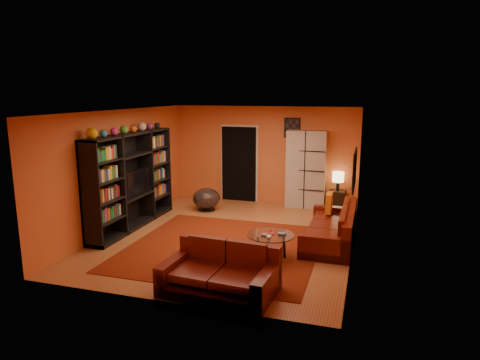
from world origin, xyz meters
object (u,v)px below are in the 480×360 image
(entertainment_unit, at_px, (132,181))
(tv, at_px, (132,183))
(bowl_chair, at_px, (206,198))
(storage_cabinet, at_px, (306,169))
(side_table, at_px, (337,200))
(sofa, at_px, (335,229))
(coffee_table, at_px, (271,237))
(loveseat, at_px, (222,273))
(table_lamp, at_px, (338,177))

(entertainment_unit, distance_m, tv, 0.08)
(bowl_chair, bearing_deg, storage_cabinet, 24.57)
(storage_cabinet, relative_size, bowl_chair, 2.86)
(tv, bearing_deg, storage_cabinet, -49.91)
(tv, height_order, storage_cabinet, storage_cabinet)
(side_table, bearing_deg, sofa, -86.77)
(entertainment_unit, relative_size, tv, 2.98)
(entertainment_unit, bearing_deg, tv, -45.95)
(sofa, bearing_deg, coffee_table, -132.35)
(entertainment_unit, xyz_separation_m, tv, (0.05, -0.05, -0.04))
(tv, xyz_separation_m, loveseat, (2.90, -2.36, -0.73))
(tv, xyz_separation_m, coffee_table, (3.31, -0.85, -0.62))
(table_lamp, bearing_deg, storage_cabinet, 176.57)
(bowl_chair, xyz_separation_m, side_table, (3.19, 1.03, -0.06))
(tv, relative_size, table_lamp, 2.08)
(coffee_table, relative_size, table_lamp, 1.78)
(entertainment_unit, relative_size, sofa, 1.31)
(loveseat, xyz_separation_m, table_lamp, (1.32, 5.16, 0.56))
(bowl_chair, bearing_deg, sofa, -24.06)
(loveseat, xyz_separation_m, coffee_table, (0.41, 1.51, 0.11))
(tv, relative_size, storage_cabinet, 0.50)
(sofa, relative_size, bowl_chair, 3.25)
(storage_cabinet, height_order, bowl_chair, storage_cabinet)
(sofa, xyz_separation_m, table_lamp, (-0.14, 2.51, 0.56))
(storage_cabinet, bearing_deg, coffee_table, -94.98)
(sofa, height_order, bowl_chair, sofa)
(bowl_chair, relative_size, side_table, 1.40)
(loveseat, xyz_separation_m, storage_cabinet, (0.49, 5.21, 0.72))
(coffee_table, distance_m, side_table, 3.77)
(storage_cabinet, distance_m, table_lamp, 0.85)
(loveseat, bearing_deg, bowl_chair, 28.25)
(loveseat, height_order, side_table, loveseat)
(entertainment_unit, relative_size, bowl_chair, 4.28)
(loveseat, distance_m, side_table, 5.33)
(loveseat, relative_size, side_table, 3.48)
(loveseat, relative_size, bowl_chair, 2.48)
(side_table, bearing_deg, entertainment_unit, -147.23)
(bowl_chair, bearing_deg, coffee_table, -49.06)
(tv, distance_m, loveseat, 3.81)
(coffee_table, relative_size, storage_cabinet, 0.43)
(loveseat, height_order, bowl_chair, loveseat)
(sofa, bearing_deg, entertainment_unit, -176.60)
(bowl_chair, height_order, table_lamp, table_lamp)
(tv, distance_m, sofa, 4.43)
(bowl_chair, bearing_deg, loveseat, -65.73)
(storage_cabinet, bearing_deg, side_table, -7.26)
(entertainment_unit, distance_m, sofa, 4.49)
(coffee_table, relative_size, side_table, 1.72)
(coffee_table, bearing_deg, table_lamp, 76.02)
(sofa, relative_size, loveseat, 1.31)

